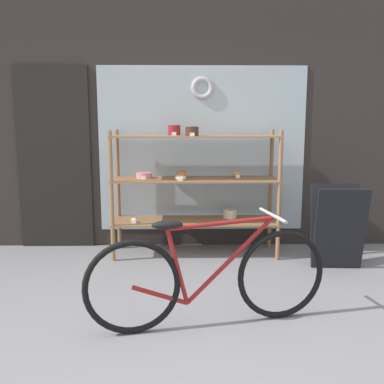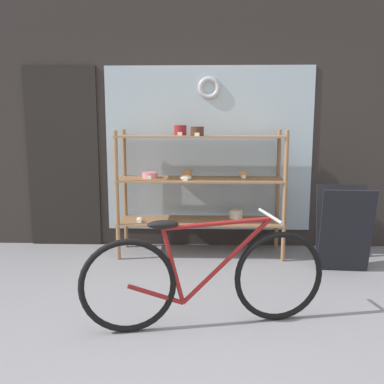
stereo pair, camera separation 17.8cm
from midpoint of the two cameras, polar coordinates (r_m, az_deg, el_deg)
name	(u,v)px [view 1 (the left image)]	position (r m, az deg, el deg)	size (l,w,h in m)	color
ground_plane	(186,357)	(2.91, -2.71, -21.14)	(30.00, 30.00, 0.00)	gray
storefront_facade	(181,119)	(5.04, -2.53, 9.65)	(5.23, 0.13, 3.07)	#2D2826
display_case	(194,180)	(4.70, -0.79, 1.63)	(1.81, 0.50, 1.43)	#8E6642
bicycle	(209,277)	(3.14, 0.57, -11.34)	(1.77, 0.53, 0.82)	black
sandwich_board	(338,227)	(4.52, 17.79, -4.50)	(0.52, 0.41, 0.84)	black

